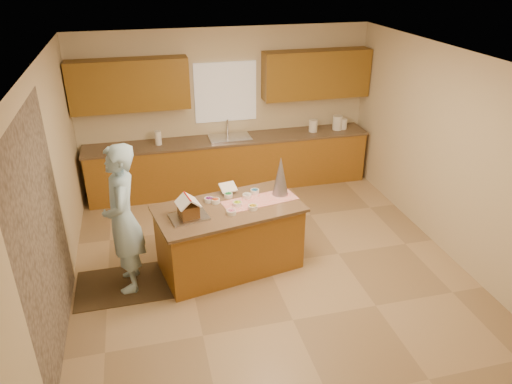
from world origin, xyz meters
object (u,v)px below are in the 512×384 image
boy (123,219)px  tinsel_tree (281,176)px  island_base (229,239)px  gingerbread_house (188,209)px

boy → tinsel_tree: bearing=98.1°
island_base → tinsel_tree: size_ratio=3.27×
tinsel_tree → gingerbread_house: (-1.25, -0.34, -0.14)m
island_base → gingerbread_house: (-0.51, -0.15, 0.59)m
island_base → tinsel_tree: (0.73, 0.19, 0.73)m
tinsel_tree → boy: (-2.01, -0.28, -0.21)m
island_base → boy: boy is taller
island_base → boy: (-1.28, -0.09, 0.52)m
island_base → boy: bearing=173.3°
island_base → boy: 1.38m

